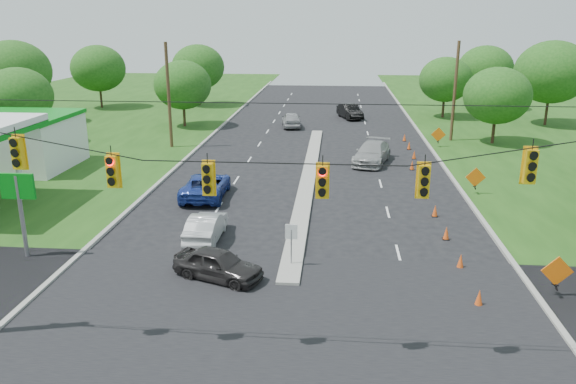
{
  "coord_description": "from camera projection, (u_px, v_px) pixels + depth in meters",
  "views": [
    {
      "loc": [
        1.87,
        -17.27,
        10.71
      ],
      "look_at": [
        -0.36,
        8.43,
        2.8
      ],
      "focal_mm": 35.0,
      "sensor_mm": 36.0,
      "label": 1
    }
  ],
  "objects": [
    {
      "name": "cone_3",
      "position": [
        435.0,
        211.0,
        31.87
      ],
      "size": [
        0.32,
        0.32,
        0.7
      ],
      "primitive_type": "cone",
      "color": "#E25017",
      "rests_on": "ground"
    },
    {
      "name": "cone_1",
      "position": [
        461.0,
        261.0,
        25.21
      ],
      "size": [
        0.32,
        0.32,
        0.7
      ],
      "primitive_type": "cone",
      "color": "#E25017",
      "rests_on": "ground"
    },
    {
      "name": "work_sign_2",
      "position": [
        438.0,
        135.0,
        49.01
      ],
      "size": [
        1.27,
        0.58,
        1.37
      ],
      "color": "black",
      "rests_on": "ground"
    },
    {
      "name": "tree_4",
      "position": [
        98.0,
        68.0,
        70.14
      ],
      "size": [
        6.72,
        6.72,
        7.84
      ],
      "color": "black",
      "rests_on": "ground"
    },
    {
      "name": "curb_left",
      "position": [
        199.0,
        148.0,
        49.16
      ],
      "size": [
        0.25,
        110.0,
        0.16
      ],
      "primitive_type": "cube",
      "color": "gray",
      "rests_on": "ground"
    },
    {
      "name": "cone_2",
      "position": [
        446.0,
        233.0,
        28.54
      ],
      "size": [
        0.32,
        0.32,
        0.7
      ],
      "primitive_type": "cone",
      "color": "#E25017",
      "rests_on": "ground"
    },
    {
      "name": "blue_pickup",
      "position": [
        206.0,
        185.0,
        35.3
      ],
      "size": [
        2.7,
        5.57,
        1.53
      ],
      "primitive_type": "imported",
      "rotation": [
        0.0,
        0.0,
        3.17
      ],
      "color": "navy",
      "rests_on": "ground"
    },
    {
      "name": "silver_car_far",
      "position": [
        372.0,
        153.0,
        43.7
      ],
      "size": [
        3.62,
        5.98,
        1.62
      ],
      "primitive_type": "imported",
      "rotation": [
        0.0,
        0.0,
        -0.26
      ],
      "color": "#9A9A9A",
      "rests_on": "ground"
    },
    {
      "name": "silver_car_oncoming",
      "position": [
        291.0,
        120.0,
        58.53
      ],
      "size": [
        2.52,
        4.81,
        1.56
      ],
      "primitive_type": "imported",
      "rotation": [
        0.0,
        0.0,
        3.29
      ],
      "color": "#9B9A9E",
      "rests_on": "ground"
    },
    {
      "name": "curb_right",
      "position": [
        433.0,
        152.0,
        47.49
      ],
      "size": [
        0.25,
        110.0,
        0.16
      ],
      "primitive_type": "cube",
      "color": "gray",
      "rests_on": "ground"
    },
    {
      "name": "black_sedan",
      "position": [
        218.0,
        264.0,
        24.08
      ],
      "size": [
        4.3,
        2.95,
        1.36
      ],
      "primitive_type": "imported",
      "rotation": [
        0.0,
        0.0,
        1.2
      ],
      "color": "#272425",
      "rests_on": "ground"
    },
    {
      "name": "tree_9",
      "position": [
        497.0,
        96.0,
        49.54
      ],
      "size": [
        5.88,
        5.88,
        6.86
      ],
      "color": "black",
      "rests_on": "ground"
    },
    {
      "name": "work_sign_1",
      "position": [
        475.0,
        178.0,
        35.68
      ],
      "size": [
        1.27,
        0.58,
        1.37
      ],
      "color": "black",
      "rests_on": "ground"
    },
    {
      "name": "utility_pole_far_left",
      "position": [
        169.0,
        96.0,
        48.03
      ],
      "size": [
        0.28,
        0.28,
        9.0
      ],
      "primitive_type": "cylinder",
      "color": "#422D1C",
      "rests_on": "ground"
    },
    {
      "name": "tree_10",
      "position": [
        552.0,
        72.0,
        58.04
      ],
      "size": [
        7.56,
        7.56,
        8.82
      ],
      "color": "black",
      "rests_on": "ground"
    },
    {
      "name": "tree_11",
      "position": [
        485.0,
        69.0,
        69.03
      ],
      "size": [
        6.72,
        6.72,
        7.84
      ],
      "color": "black",
      "rests_on": "ground"
    },
    {
      "name": "utility_pole_far_right",
      "position": [
        455.0,
        92.0,
        50.73
      ],
      "size": [
        0.28,
        0.28,
        9.0
      ],
      "primitive_type": "cylinder",
      "color": "#422D1C",
      "rests_on": "ground"
    },
    {
      "name": "dark_car_receding",
      "position": [
        350.0,
        111.0,
        63.69
      ],
      "size": [
        3.13,
        5.16,
        1.6
      ],
      "primitive_type": "imported",
      "rotation": [
        0.0,
        0.0,
        0.32
      ],
      "color": "black",
      "rests_on": "ground"
    },
    {
      "name": "work_sign_0",
      "position": [
        557.0,
        272.0,
        22.34
      ],
      "size": [
        1.27,
        0.58,
        1.37
      ],
      "color": "black",
      "rests_on": "ground"
    },
    {
      "name": "cone_9",
      "position": [
        405.0,
        137.0,
        51.83
      ],
      "size": [
        0.32,
        0.32,
        0.7
      ],
      "primitive_type": "cone",
      "color": "#E25017",
      "rests_on": "ground"
    },
    {
      "name": "cross_street",
      "position": [
        277.0,
        338.0,
        19.75
      ],
      "size": [
        160.0,
        14.0,
        0.02
      ],
      "primitive_type": "cube",
      "color": "black",
      "rests_on": "ground"
    },
    {
      "name": "cone_5",
      "position": [
        418.0,
        178.0,
        38.54
      ],
      "size": [
        0.32,
        0.32,
        0.7
      ],
      "primitive_type": "cone",
      "color": "#E25017",
      "rests_on": "ground"
    },
    {
      "name": "cone_0",
      "position": [
        479.0,
        298.0,
        21.87
      ],
      "size": [
        0.32,
        0.32,
        0.7
      ],
      "primitive_type": "cone",
      "color": "#E25017",
      "rests_on": "ground"
    },
    {
      "name": "cone_8",
      "position": [
        409.0,
        145.0,
        48.49
      ],
      "size": [
        0.32,
        0.32,
        0.7
      ],
      "primitive_type": "cone",
      "color": "#E25017",
      "rests_on": "ground"
    },
    {
      "name": "white_sedan",
      "position": [
        206.0,
        227.0,
        28.43
      ],
      "size": [
        1.48,
        4.21,
        1.39
      ],
      "primitive_type": "imported",
      "rotation": [
        0.0,
        0.0,
        3.14
      ],
      "color": "#B9B9B9",
      "rests_on": "ground"
    },
    {
      "name": "cone_4",
      "position": [
        426.0,
        193.0,
        35.21
      ],
      "size": [
        0.32,
        0.32,
        0.7
      ],
      "primitive_type": "cone",
      "color": "#E25017",
      "rests_on": "ground"
    },
    {
      "name": "cone_7",
      "position": [
        414.0,
        155.0,
        45.16
      ],
      "size": [
        0.32,
        0.32,
        0.7
      ],
      "primitive_type": "cone",
      "color": "#E25017",
      "rests_on": "ground"
    },
    {
      "name": "tree_3",
      "position": [
        14.0,
        71.0,
        58.86
      ],
      "size": [
        7.56,
        7.56,
        8.82
      ],
      "color": "black",
      "rests_on": "ground"
    },
    {
      "name": "cone_6",
      "position": [
        412.0,
        165.0,
        41.87
      ],
      "size": [
        0.32,
        0.32,
        0.7
      ],
      "primitive_type": "cone",
      "color": "#E25017",
      "rests_on": "ground"
    },
    {
      "name": "tree_12",
      "position": [
        445.0,
        79.0,
        63.04
      ],
      "size": [
        5.88,
        5.88,
        6.86
      ],
      "color": "black",
      "rests_on": "ground"
    },
    {
      "name": "median",
      "position": [
        308.0,
        178.0,
        39.75
      ],
      "size": [
        1.0,
        34.0,
        0.18
      ],
      "primitive_type": "cube",
      "color": "gray",
      "rests_on": "ground"
    },
    {
      "name": "tree_5",
      "position": [
        183.0,
        85.0,
        57.73
      ],
      "size": [
        5.88,
        5.88,
        6.86
      ],
      "color": "black",
      "rests_on": "ground"
    },
    {
      "name": "tree_2",
      "position": [
        18.0,
        96.0,
        49.2
      ],
      "size": [
        5.88,
        5.88,
        6.86
      ],
      "color": "black",
      "rests_on": "ground"
    },
    {
      "name": "ground",
      "position": [
        277.0,
        338.0,
        19.75
      ],
      "size": [
        160.0,
        160.0,
        0.0
      ],
      "primitive_type": "plane",
      "color": "black",
      "rests_on": "ground"
    },
    {
      "name": "tree_6",
      "position": [
        198.0,
        67.0,
        72.0
      ],
      "size": [
        6.72,
        6.72,
        7.84
      ],
      "color": "black",
      "rests_on": "ground"
    },
    {
      "name": "median_sign",
      "position": [
        291.0,
        237.0,
        25.03
      ],
      "size": [
        0.55,
        0.06,
        2.05
      ],
      "color": "gray",
      "rests_on": "ground"
    },
    {
      "name": "signal_span",
      "position": [
        272.0,
        214.0,
        17.34
      ],
      "size": [
        25.6,
        0.32,
        9.0
      ],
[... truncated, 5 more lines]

